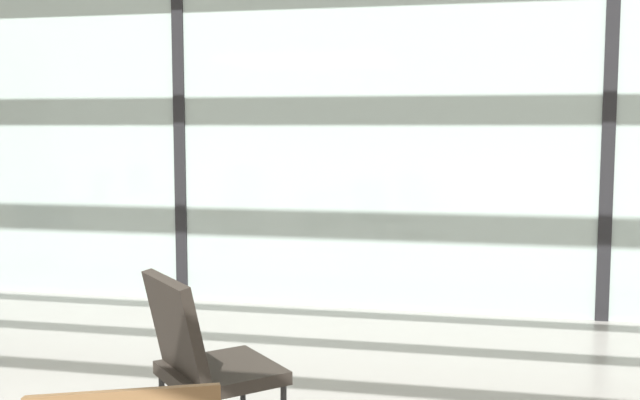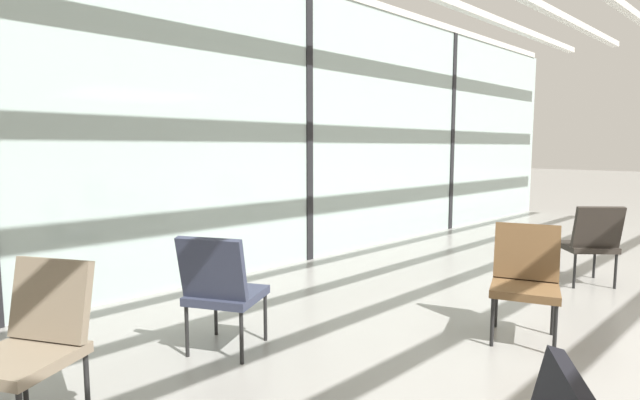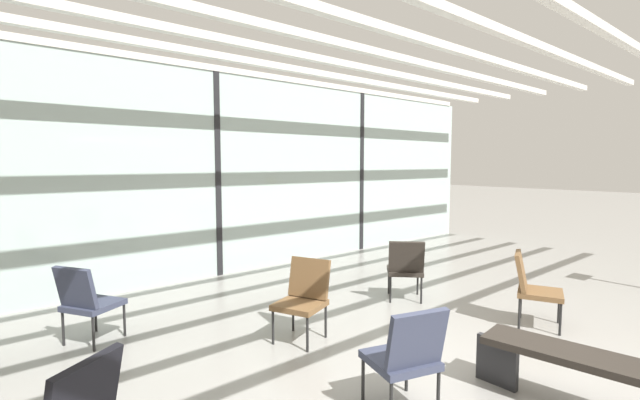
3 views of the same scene
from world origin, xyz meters
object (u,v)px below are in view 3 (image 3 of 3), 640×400
object	(u,v)px
lounge_chair_2	(405,266)
waiting_bench	(586,368)
lounge_chair_7	(407,353)
parked_airplane	(102,166)
lounge_chair_6	(304,294)
lounge_chair_0	(86,299)
lounge_chair_5	(532,285)

from	to	relation	value
lounge_chair_2	waiting_bench	bearing A→B (deg)	112.76
lounge_chair_2	lounge_chair_7	size ratio (longest dim) A/B	1.00
parked_airplane	lounge_chair_7	bearing A→B (deg)	-92.26
parked_airplane	lounge_chair_6	xyz separation A→B (m)	(-0.06, -8.14, -1.35)
parked_airplane	lounge_chair_0	distance (m)	7.15
lounge_chair_0	lounge_chair_6	size ratio (longest dim) A/B	1.00
lounge_chair_0	lounge_chair_7	distance (m)	3.41
lounge_chair_0	lounge_chair_7	xyz separation A→B (m)	(1.53, -3.05, 0.00)
parked_airplane	lounge_chair_2	size ratio (longest dim) A/B	12.82
lounge_chair_2	lounge_chair_6	xyz separation A→B (m)	(-1.91, -0.11, 0.00)
lounge_chair_2	lounge_chair_5	xyz separation A→B (m)	(0.40, -1.57, 0.00)
lounge_chair_0	lounge_chair_7	bearing A→B (deg)	177.07
lounge_chair_0	lounge_chair_5	world-z (taller)	same
lounge_chair_2	parked_airplane	bearing A→B (deg)	-30.61
lounge_chair_5	lounge_chair_6	world-z (taller)	same
lounge_chair_5	parked_airplane	bearing A→B (deg)	80.34
parked_airplane	lounge_chair_5	world-z (taller)	parked_airplane
lounge_chair_2	lounge_chair_6	size ratio (longest dim) A/B	1.00
lounge_chair_6	lounge_chair_7	distance (m)	1.70
parked_airplane	lounge_chair_5	bearing A→B (deg)	-76.84
lounge_chair_2	lounge_chair_7	world-z (taller)	same
parked_airplane	lounge_chair_0	bearing A→B (deg)	-105.82
lounge_chair_0	lounge_chair_6	world-z (taller)	same
lounge_chair_2	waiting_bench	xyz separation A→B (m)	(-1.17, -2.66, -0.13)
lounge_chair_5	waiting_bench	distance (m)	1.91
lounge_chair_5	lounge_chair_6	bearing A→B (deg)	124.70
lounge_chair_5	waiting_bench	world-z (taller)	lounge_chair_5
parked_airplane	lounge_chair_0	size ratio (longest dim) A/B	12.82
parked_airplane	lounge_chair_6	bearing A→B (deg)	-90.41
lounge_chair_0	lounge_chair_2	distance (m)	3.97
parked_airplane	lounge_chair_7	world-z (taller)	parked_airplane
lounge_chair_0	lounge_chair_6	distance (m)	2.31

